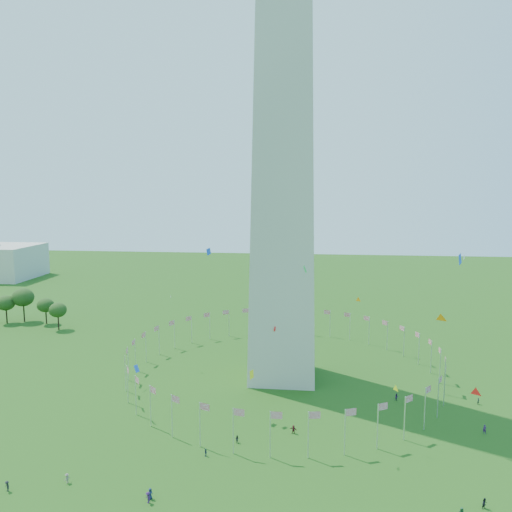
# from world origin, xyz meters

# --- Properties ---
(ground) EXTENTS (600.00, 600.00, 0.00)m
(ground) POSITION_xyz_m (0.00, 0.00, 0.00)
(ground) COLOR #1B4710
(ground) RESTS_ON ground
(washington_monument) EXTENTS (16.80, 16.80, 169.00)m
(washington_monument) POSITION_xyz_m (0.00, 50.00, 84.50)
(washington_monument) COLOR beige
(washington_monument) RESTS_ON ground
(flag_ring) EXTENTS (80.24, 80.24, 9.00)m
(flag_ring) POSITION_xyz_m (-0.00, 50.00, 4.50)
(flag_ring) COLOR silver
(flag_ring) RESTS_ON ground
(crowd) EXTENTS (93.47, 63.05, 1.98)m
(crowd) POSITION_xyz_m (6.79, -0.73, 0.87)
(crowd) COLOR black
(crowd) RESTS_ON ground
(kites_aloft) EXTENTS (91.44, 70.57, 35.32)m
(kites_aloft) POSITION_xyz_m (18.79, 22.56, 19.34)
(kites_aloft) COLOR orange
(kites_aloft) RESTS_ON ground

